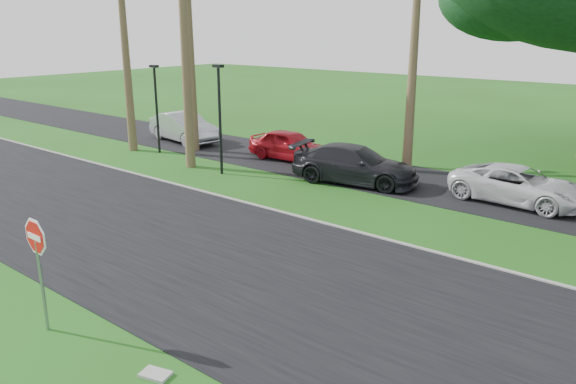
% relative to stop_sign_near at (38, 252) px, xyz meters
% --- Properties ---
extents(ground, '(120.00, 120.00, 0.00)m').
position_rel_stop_sign_near_xyz_m(ground, '(-0.50, 3.00, -1.77)').
color(ground, '#1E4A12').
rests_on(ground, ground).
extents(road, '(120.00, 8.00, 0.02)m').
position_rel_stop_sign_near_xyz_m(road, '(-0.50, 5.00, -1.76)').
color(road, black).
rests_on(road, ground).
extents(parking_strip, '(120.00, 5.00, 0.02)m').
position_rel_stop_sign_near_xyz_m(parking_strip, '(-0.50, 15.50, -1.76)').
color(parking_strip, black).
rests_on(parking_strip, ground).
extents(curb, '(120.00, 0.12, 0.06)m').
position_rel_stop_sign_near_xyz_m(curb, '(-0.50, 9.05, -1.74)').
color(curb, gray).
rests_on(curb, ground).
extents(stop_sign_near, '(1.05, 0.07, 2.62)m').
position_rel_stop_sign_near_xyz_m(stop_sign_near, '(0.00, 0.00, 0.00)').
color(stop_sign_near, gray).
rests_on(stop_sign_near, ground).
extents(streetlight_left, '(0.45, 0.25, 4.34)m').
position_rel_stop_sign_near_xyz_m(streetlight_left, '(-12.00, 12.50, 0.72)').
color(streetlight_left, black).
rests_on(streetlight_left, ground).
extents(streetlight_right, '(0.45, 0.25, 4.64)m').
position_rel_stop_sign_near_xyz_m(streetlight_right, '(-6.50, 11.50, 0.88)').
color(streetlight_right, black).
rests_on(streetlight_right, ground).
extents(car_silver, '(4.99, 2.39, 1.58)m').
position_rel_stop_sign_near_xyz_m(car_silver, '(-13.10, 15.10, -0.99)').
color(car_silver, '#A3A6AA').
rests_on(car_silver, ground).
extents(car_red, '(4.20, 1.75, 1.42)m').
position_rel_stop_sign_near_xyz_m(car_red, '(-5.81, 15.36, -1.06)').
color(car_red, maroon).
rests_on(car_red, ground).
extents(car_dark, '(5.51, 3.06, 1.51)m').
position_rel_stop_sign_near_xyz_m(car_dark, '(-1.23, 13.89, -1.02)').
color(car_dark, black).
rests_on(car_dark, ground).
extents(car_minivan, '(4.86, 2.43, 1.32)m').
position_rel_stop_sign_near_xyz_m(car_minivan, '(4.82, 15.25, -1.11)').
color(car_minivan, silver).
rests_on(car_minivan, ground).
extents(utility_slab, '(0.63, 0.49, 0.06)m').
position_rel_stop_sign_near_xyz_m(utility_slab, '(3.09, 0.40, -1.74)').
color(utility_slab, '#999891').
rests_on(utility_slab, ground).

